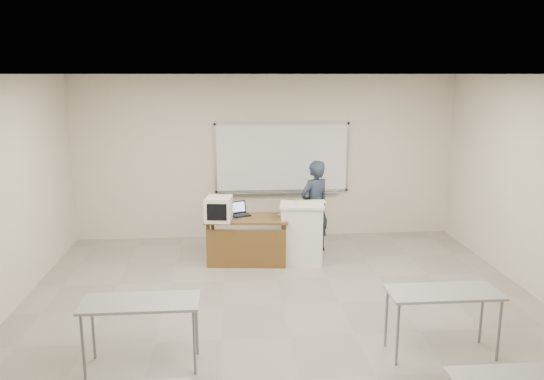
{
  "coord_description": "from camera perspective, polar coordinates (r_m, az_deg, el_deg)",
  "views": [
    {
      "loc": [
        -0.66,
        -5.64,
        3.0
      ],
      "look_at": [
        -0.03,
        2.2,
        1.28
      ],
      "focal_mm": 35.0,
      "sensor_mm": 36.0,
      "label": 1
    }
  ],
  "objects": [
    {
      "name": "keyboard",
      "position": [
        8.56,
        4.18,
        -1.27
      ],
      "size": [
        0.49,
        0.18,
        0.03
      ],
      "primitive_type": "cube",
      "rotation": [
        0.0,
        0.0,
        0.05
      ],
      "color": "beige",
      "rests_on": "podium"
    },
    {
      "name": "mouse",
      "position": [
        8.61,
        0.95,
        -2.68
      ],
      "size": [
        0.1,
        0.07,
        0.04
      ],
      "primitive_type": "ellipsoid",
      "rotation": [
        0.0,
        0.0,
        -0.07
      ],
      "color": "#97999F",
      "rests_on": "instructor_desk"
    },
    {
      "name": "instructor_desk",
      "position": [
        8.5,
        -2.66,
        -4.59
      ],
      "size": [
        1.32,
        0.66,
        0.75
      ],
      "rotation": [
        0.0,
        0.0,
        -0.1
      ],
      "color": "brown",
      "rests_on": "floor"
    },
    {
      "name": "student_desks",
      "position": [
        4.93,
        3.81,
        -15.9
      ],
      "size": [
        4.4,
        2.2,
        0.73
      ],
      "color": "gray",
      "rests_on": "floor"
    },
    {
      "name": "laptop",
      "position": [
        8.68,
        -3.4,
        -2.35
      ],
      "size": [
        0.29,
        0.27,
        0.21
      ],
      "rotation": [
        0.0,
        0.0,
        0.38
      ],
      "color": "black",
      "rests_on": "instructor_desk"
    },
    {
      "name": "crt_monitor",
      "position": [
        8.38,
        -5.71,
        -2.01
      ],
      "size": [
        0.4,
        0.45,
        0.38
      ],
      "rotation": [
        0.0,
        0.0,
        -0.14
      ],
      "color": "beige",
      "rests_on": "instructor_desk"
    },
    {
      "name": "whiteboard",
      "position": [
        9.78,
        1.09,
        3.39
      ],
      "size": [
        2.48,
        0.1,
        1.31
      ],
      "color": "white",
      "rests_on": "floor"
    },
    {
      "name": "floor",
      "position": [
        6.43,
        1.91,
        -15.55
      ],
      "size": [
        7.0,
        8.0,
        0.01
      ],
      "primitive_type": "cube",
      "color": "gray",
      "rests_on": "ground"
    },
    {
      "name": "podium",
      "position": [
        8.6,
        3.21,
        -4.65
      ],
      "size": [
        0.7,
        0.51,
        0.98
      ],
      "rotation": [
        0.0,
        0.0,
        -0.13
      ],
      "color": "white",
      "rests_on": "floor"
    },
    {
      "name": "presenter",
      "position": [
        9.06,
        4.6,
        -1.79
      ],
      "size": [
        0.7,
        0.63,
        1.59
      ],
      "primitive_type": "imported",
      "rotation": [
        0.0,
        0.0,
        3.68
      ],
      "color": "black",
      "rests_on": "floor"
    }
  ]
}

